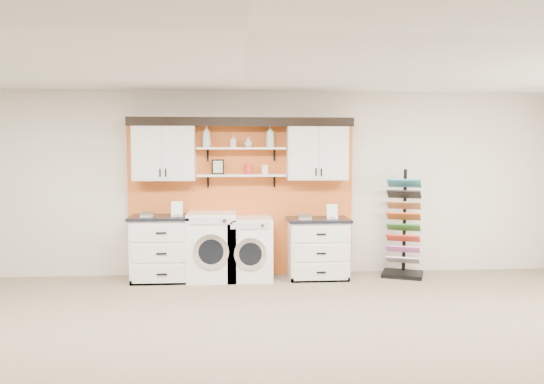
{
  "coord_description": "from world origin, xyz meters",
  "views": [
    {
      "loc": [
        -0.11,
        -4.09,
        1.89
      ],
      "look_at": [
        0.35,
        2.3,
        1.4
      ],
      "focal_mm": 35.0,
      "sensor_mm": 36.0,
      "label": 1
    }
  ],
  "objects": [
    {
      "name": "accent_panel",
      "position": [
        0.0,
        3.96,
        1.2
      ],
      "size": [
        3.4,
        0.07,
        2.4
      ],
      "primitive_type": "cube",
      "color": "orange",
      "rests_on": "wall_back"
    },
    {
      "name": "wall_back",
      "position": [
        0.0,
        4.0,
        1.4
      ],
      "size": [
        10.0,
        0.0,
        10.0
      ],
      "primitive_type": "plane",
      "rotation": [
        1.57,
        0.0,
        0.0
      ],
      "color": "beige",
      "rests_on": "floor"
    },
    {
      "name": "shelf_upper",
      "position": [
        0.0,
        3.8,
        1.93
      ],
      "size": [
        1.32,
        0.28,
        0.03
      ],
      "primitive_type": "cube",
      "color": "white",
      "rests_on": "wall_back"
    },
    {
      "name": "washer",
      "position": [
        -0.44,
        3.64,
        0.5
      ],
      "size": [
        0.71,
        0.71,
        0.99
      ],
      "color": "white",
      "rests_on": "floor"
    },
    {
      "name": "soap_bottle_c",
      "position": [
        0.1,
        3.8,
        2.02
      ],
      "size": [
        0.14,
        0.14,
        0.15
      ],
      "primitive_type": "imported",
      "rotation": [
        0.0,
        0.0,
        1.36
      ],
      "color": "silver",
      "rests_on": "shelf_upper"
    },
    {
      "name": "picture_frame",
      "position": [
        -0.35,
        3.85,
        1.66
      ],
      "size": [
        0.18,
        0.02,
        0.22
      ],
      "color": "black",
      "rests_on": "shelf_lower"
    },
    {
      "name": "upper_cabinet_left",
      "position": [
        -1.13,
        3.79,
        1.88
      ],
      "size": [
        0.9,
        0.35,
        0.84
      ],
      "color": "white",
      "rests_on": "wall_back"
    },
    {
      "name": "ceiling",
      "position": [
        0.0,
        0.0,
        2.8
      ],
      "size": [
        10.0,
        10.0,
        0.0
      ],
      "primitive_type": "plane",
      "rotation": [
        3.14,
        0.0,
        0.0
      ],
      "color": "white",
      "rests_on": "wall_back"
    },
    {
      "name": "upper_cabinet_right",
      "position": [
        1.13,
        3.79,
        1.88
      ],
      "size": [
        0.9,
        0.35,
        0.84
      ],
      "color": "white",
      "rests_on": "wall_back"
    },
    {
      "name": "canister_red",
      "position": [
        0.1,
        3.8,
        1.62
      ],
      "size": [
        0.11,
        0.11,
        0.16
      ],
      "primitive_type": "cylinder",
      "color": "red",
      "rests_on": "shelf_lower"
    },
    {
      "name": "crown_molding",
      "position": [
        0.0,
        3.81,
        2.33
      ],
      "size": [
        3.3,
        0.41,
        0.13
      ],
      "color": "black",
      "rests_on": "wall_back"
    },
    {
      "name": "sample_rack",
      "position": [
        2.44,
        3.67,
        0.52
      ],
      "size": [
        0.73,
        0.68,
        1.62
      ],
      "rotation": [
        0.0,
        0.0,
        -0.4
      ],
      "color": "black",
      "rests_on": "floor"
    },
    {
      "name": "soap_bottle_a",
      "position": [
        -0.51,
        3.8,
        2.11
      ],
      "size": [
        0.14,
        0.14,
        0.32
      ],
      "primitive_type": "imported",
      "rotation": [
        0.0,
        0.0,
        3.24
      ],
      "color": "silver",
      "rests_on": "shelf_upper"
    },
    {
      "name": "dryer",
      "position": [
        0.11,
        3.64,
        0.46
      ],
      "size": [
        0.65,
        0.71,
        0.91
      ],
      "color": "white",
      "rests_on": "floor"
    },
    {
      "name": "soap_bottle_d",
      "position": [
        0.43,
        3.8,
        2.11
      ],
      "size": [
        0.16,
        0.17,
        0.33
      ],
      "primitive_type": "imported",
      "rotation": [
        0.0,
        0.0,
        -2.76
      ],
      "color": "silver",
      "rests_on": "shelf_upper"
    },
    {
      "name": "canister_cream",
      "position": [
        0.35,
        3.8,
        1.61
      ],
      "size": [
        0.1,
        0.1,
        0.14
      ],
      "primitive_type": "cylinder",
      "color": "silver",
      "rests_on": "shelf_lower"
    },
    {
      "name": "base_cabinet_left",
      "position": [
        -1.13,
        3.64,
        0.48
      ],
      "size": [
        0.97,
        0.66,
        0.95
      ],
      "color": "white",
      "rests_on": "floor"
    },
    {
      "name": "base_cabinet_right",
      "position": [
        1.13,
        3.64,
        0.45
      ],
      "size": [
        0.92,
        0.66,
        0.9
      ],
      "color": "white",
      "rests_on": "floor"
    },
    {
      "name": "soap_bottle_b",
      "position": [
        -0.12,
        3.8,
        2.04
      ],
      "size": [
        0.09,
        0.09,
        0.18
      ],
      "primitive_type": "imported",
      "rotation": [
        0.0,
        0.0,
        -0.1
      ],
      "color": "silver",
      "rests_on": "shelf_upper"
    },
    {
      "name": "shelf_lower",
      "position": [
        0.0,
        3.8,
        1.53
      ],
      "size": [
        1.32,
        0.28,
        0.03
      ],
      "primitive_type": "cube",
      "color": "white",
      "rests_on": "wall_back"
    }
  ]
}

